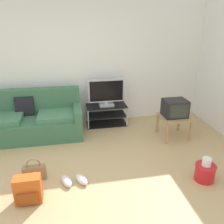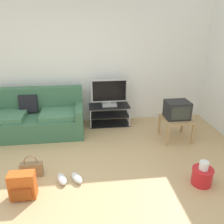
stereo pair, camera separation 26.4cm
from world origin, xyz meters
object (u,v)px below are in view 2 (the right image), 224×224
(side_table, at_px, (176,121))
(sneakers_pair, at_px, (69,178))
(cleaning_bucket, at_px, (202,175))
(handbag, at_px, (32,169))
(couch, at_px, (35,118))
(backpack, at_px, (23,186))
(crt_tv, at_px, (177,110))
(flat_tv, at_px, (109,93))
(tv_stand, at_px, (109,115))

(side_table, xyz_separation_m, sneakers_pair, (-2.00, -1.08, -0.33))
(cleaning_bucket, bearing_deg, sneakers_pair, 171.47)
(side_table, xyz_separation_m, handbag, (-2.57, -0.88, -0.25))
(handbag, height_order, sneakers_pair, handbag)
(couch, height_order, backpack, couch)
(crt_tv, bearing_deg, sneakers_pair, -151.30)
(side_table, xyz_separation_m, crt_tv, (0.00, 0.02, 0.23))
(side_table, bearing_deg, couch, 167.97)
(flat_tv, xyz_separation_m, cleaning_bucket, (1.09, -2.18, -0.59))
(couch, relative_size, handbag, 5.65)
(crt_tv, relative_size, cleaning_bucket, 1.19)
(side_table, relative_size, sneakers_pair, 1.27)
(handbag, bearing_deg, couch, 97.62)
(tv_stand, bearing_deg, side_table, -34.81)
(couch, xyz_separation_m, handbag, (0.20, -1.47, -0.21))
(cleaning_bucket, bearing_deg, backpack, 179.41)
(flat_tv, distance_m, handbag, 2.26)
(crt_tv, bearing_deg, side_table, -90.00)
(crt_tv, bearing_deg, couch, 168.30)
(flat_tv, bearing_deg, crt_tv, -33.56)
(backpack, height_order, handbag, backpack)
(tv_stand, distance_m, handbag, 2.19)
(tv_stand, distance_m, sneakers_pair, 2.08)
(side_table, bearing_deg, handbag, -161.12)
(couch, relative_size, cleaning_bucket, 5.32)
(side_table, distance_m, handbag, 2.72)
(crt_tv, bearing_deg, cleaning_bucket, -94.99)
(couch, xyz_separation_m, side_table, (2.76, -0.59, 0.05))
(couch, xyz_separation_m, sneakers_pair, (0.76, -1.67, -0.28))
(cleaning_bucket, bearing_deg, tv_stand, 116.29)
(couch, distance_m, flat_tv, 1.62)
(tv_stand, height_order, side_table, tv_stand)
(tv_stand, relative_size, handbag, 2.53)
(couch, height_order, flat_tv, flat_tv)
(crt_tv, height_order, cleaning_bucket, crt_tv)
(side_table, xyz_separation_m, cleaning_bucket, (-0.12, -1.36, -0.23))
(crt_tv, distance_m, handbag, 2.76)
(side_table, xyz_separation_m, backpack, (-2.58, -1.34, -0.19))
(tv_stand, height_order, backpack, tv_stand)
(tv_stand, bearing_deg, cleaning_bucket, -63.71)
(backpack, bearing_deg, sneakers_pair, 43.26)
(tv_stand, height_order, sneakers_pair, tv_stand)
(side_table, height_order, backpack, side_table)
(tv_stand, bearing_deg, handbag, -128.33)
(flat_tv, xyz_separation_m, sneakers_pair, (-0.79, -1.90, -0.69))
(flat_tv, relative_size, side_table, 1.41)
(handbag, distance_m, sneakers_pair, 0.60)
(handbag, xyz_separation_m, cleaning_bucket, (2.45, -0.48, 0.03))
(flat_tv, bearing_deg, handbag, -128.70)
(flat_tv, xyz_separation_m, backpack, (-1.38, -2.15, -0.56))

